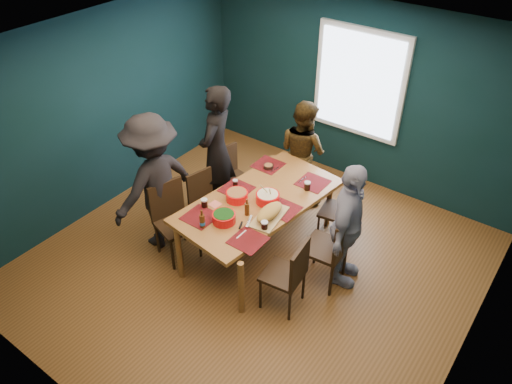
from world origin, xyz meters
TOP-DOWN VIEW (x-y plane):
  - room at (0.00, 0.27)m, footprint 5.01×5.01m
  - dining_table at (-0.12, 0.26)m, footprint 1.30×2.21m
  - chair_left_far at (-1.04, 0.84)m, footprint 0.47×0.47m
  - chair_left_mid at (-0.97, 0.20)m, footprint 0.46×0.46m
  - chair_left_near at (-0.97, -0.40)m, footprint 0.56×0.56m
  - chair_right_far at (0.65, 1.04)m, footprint 0.48×0.48m
  - chair_right_mid at (0.90, 0.28)m, footprint 0.50×0.50m
  - chair_right_near at (0.72, -0.32)m, footprint 0.47×0.47m
  - person_far_left at (-1.11, 0.65)m, footprint 0.63×0.78m
  - person_back at (-0.31, 1.56)m, footprint 0.86×0.74m
  - person_right at (0.98, 0.42)m, footprint 0.61×1.01m
  - person_near_left at (-1.26, -0.36)m, footprint 0.77×1.23m
  - bowl_salad at (-0.33, 0.10)m, footprint 0.27×0.27m
  - bowl_dumpling at (-0.01, 0.28)m, footprint 0.29×0.29m
  - bowl_herbs at (-0.19, -0.32)m, footprint 0.27×0.27m
  - cutting_board at (0.18, 0.04)m, footprint 0.36×0.68m
  - small_bowl at (-0.42, 0.88)m, footprint 0.13×0.13m
  - beer_bottle_a at (-0.33, -0.54)m, footprint 0.06×0.06m
  - beer_bottle_b at (-0.06, -0.06)m, footprint 0.06×0.06m
  - cola_glass_a at (-0.55, -0.24)m, footprint 0.08×0.08m
  - cola_glass_b at (0.26, -0.16)m, footprint 0.08×0.08m
  - cola_glass_c at (0.24, 0.78)m, footprint 0.08×0.08m
  - cola_glass_d at (-0.53, 0.31)m, footprint 0.06×0.06m
  - napkin_a at (0.23, 0.32)m, footprint 0.19×0.19m
  - napkin_b at (-0.49, -0.14)m, footprint 0.14×0.14m
  - napkin_c at (0.24, -0.42)m, footprint 0.17×0.17m

SIDE VIEW (x-z plane):
  - chair_left_mid at x=-0.97m, z-range 0.07..0.92m
  - chair_left_far at x=-1.04m, z-range 0.07..0.96m
  - chair_right_far at x=0.65m, z-range 0.08..0.98m
  - chair_right_near at x=0.72m, z-range 0.08..1.01m
  - chair_left_near at x=-0.97m, z-range 0.08..1.09m
  - chair_right_mid at x=0.90m, z-range 0.08..1.11m
  - dining_table at x=-0.12m, z-range 0.32..1.12m
  - person_back at x=-0.31m, z-range 0.00..1.53m
  - napkin_c at x=0.24m, z-range 0.80..0.80m
  - napkin_b at x=-0.49m, z-range 0.80..0.80m
  - napkin_a at x=0.23m, z-range 0.80..0.80m
  - person_right at x=0.98m, z-range 0.00..1.61m
  - small_bowl at x=-0.42m, z-range 0.80..0.85m
  - cola_glass_d at x=-0.53m, z-range 0.80..0.89m
  - bowl_salad at x=-0.33m, z-range 0.80..0.91m
  - cola_glass_a at x=-0.55m, z-range 0.80..0.91m
  - cola_glass_c at x=0.24m, z-range 0.80..0.91m
  - cola_glass_b at x=0.26m, z-range 0.80..0.91m
  - bowl_herbs at x=-0.19m, z-range 0.80..0.92m
  - bowl_dumpling at x=-0.01m, z-range 0.73..0.99m
  - cutting_board at x=0.18m, z-range 0.79..0.94m
  - beer_bottle_b at x=-0.06m, z-range 0.77..0.99m
  - beer_bottle_a at x=-0.33m, z-range 0.76..1.00m
  - person_near_left at x=-1.26m, z-range 0.00..1.82m
  - person_far_left at x=-1.11m, z-range 0.00..1.86m
  - room at x=0.00m, z-range 0.01..2.73m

